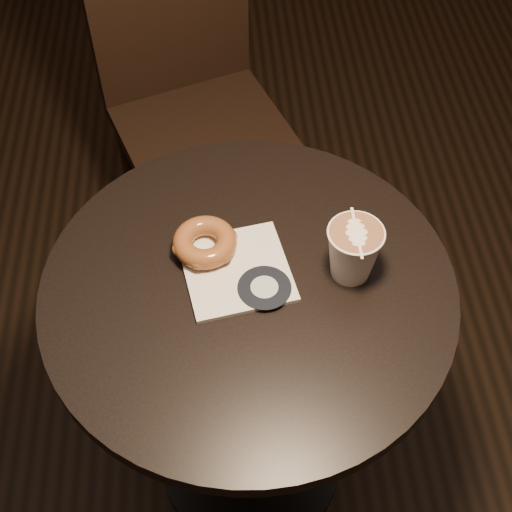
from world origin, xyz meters
name	(u,v)px	position (x,y,z in m)	size (l,w,h in m)	color
cafe_table	(249,345)	(0.00, 0.00, 0.55)	(0.70, 0.70, 0.75)	black
chair	(186,74)	(-0.11, 0.79, 0.58)	(0.53, 0.53, 1.04)	black
pastry_bag	(237,270)	(-0.02, 0.03, 0.75)	(0.17, 0.17, 0.01)	white
doughnut	(205,242)	(-0.07, 0.07, 0.78)	(0.11, 0.11, 0.04)	brown
latte_cup	(353,252)	(0.17, 0.01, 0.80)	(0.09, 0.09, 0.10)	white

